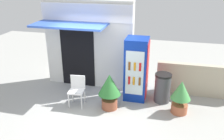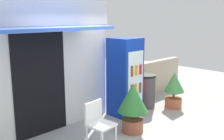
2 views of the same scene
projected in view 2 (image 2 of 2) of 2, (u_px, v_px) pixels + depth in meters
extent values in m
cube|color=silver|center=(50.00, 63.00, 5.57)|extent=(2.94, 0.34, 2.88)
cube|color=white|center=(53.00, 12.00, 5.21)|extent=(2.94, 0.08, 0.54)
cube|color=blue|center=(51.00, 28.00, 4.70)|extent=(2.21, 1.02, 0.06)
cube|color=black|center=(40.00, 84.00, 5.27)|extent=(1.15, 0.03, 2.16)
cube|color=#0C2D9E|center=(125.00, 77.00, 6.39)|extent=(0.66, 0.66, 1.92)
cube|color=silver|center=(135.00, 79.00, 6.15)|extent=(0.52, 0.02, 1.35)
cube|color=red|center=(134.00, 75.00, 6.62)|extent=(0.02, 0.59, 1.73)
cylinder|color=red|center=(132.00, 90.00, 6.08)|extent=(0.06, 0.06, 0.24)
cylinder|color=orange|center=(136.00, 89.00, 6.18)|extent=(0.06, 0.06, 0.24)
cylinder|color=brown|center=(140.00, 87.00, 6.29)|extent=(0.06, 0.06, 0.24)
cylinder|color=brown|center=(132.00, 71.00, 5.99)|extent=(0.06, 0.06, 0.24)
cylinder|color=orange|center=(136.00, 70.00, 6.09)|extent=(0.06, 0.06, 0.24)
cylinder|color=red|center=(140.00, 69.00, 6.20)|extent=(0.06, 0.06, 0.24)
cylinder|color=white|center=(116.00, 137.00, 4.84)|extent=(0.04, 0.04, 0.45)
cylinder|color=white|center=(87.00, 138.00, 4.80)|extent=(0.04, 0.04, 0.45)
cylinder|color=white|center=(101.00, 131.00, 5.08)|extent=(0.04, 0.04, 0.45)
cube|color=white|center=(101.00, 125.00, 4.77)|extent=(0.47, 0.48, 0.04)
cube|color=white|center=(93.00, 111.00, 4.85)|extent=(0.43, 0.08, 0.39)
cylinder|color=#995138|center=(132.00, 125.00, 5.56)|extent=(0.46, 0.46, 0.29)
cylinder|color=brown|center=(133.00, 115.00, 5.51)|extent=(0.05, 0.05, 0.17)
cone|color=#2D7533|center=(133.00, 98.00, 5.44)|extent=(0.64, 0.64, 0.61)
cylinder|color=#AD5B3D|center=(173.00, 102.00, 7.07)|extent=(0.45, 0.45, 0.27)
cylinder|color=brown|center=(174.00, 94.00, 7.03)|extent=(0.05, 0.05, 0.18)
cone|color=#47994C|center=(174.00, 82.00, 6.96)|extent=(0.55, 0.55, 0.52)
cylinder|color=#47474C|center=(146.00, 92.00, 7.03)|extent=(0.47, 0.47, 0.84)
cylinder|color=black|center=(147.00, 76.00, 6.94)|extent=(0.50, 0.50, 0.06)
cube|color=#B7AD93|center=(152.00, 78.00, 8.26)|extent=(2.73, 0.21, 1.04)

